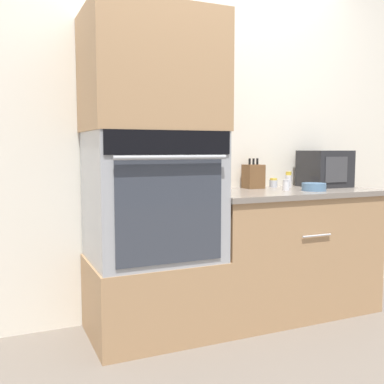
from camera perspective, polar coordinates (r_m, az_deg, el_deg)
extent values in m
plane|color=#6B6056|center=(2.85, 5.08, -18.33)|extent=(12.00, 12.00, 0.00)
cube|color=silver|center=(3.17, -0.26, 7.34)|extent=(8.00, 0.05, 2.50)
cube|color=#A87F56|center=(2.87, -4.90, -13.03)|extent=(0.78, 0.60, 0.48)
cube|color=#9EA0A5|center=(2.73, -5.01, -0.51)|extent=(0.76, 0.59, 0.77)
cube|color=black|center=(2.44, -2.80, 6.32)|extent=(0.73, 0.01, 0.13)
cube|color=#3FBFF2|center=(2.43, -2.77, 6.32)|extent=(0.09, 0.00, 0.03)
cube|color=#333842|center=(2.46, -2.76, -2.48)|extent=(0.62, 0.01, 0.58)
cylinder|color=#9EA0A5|center=(2.41, -2.53, 4.41)|extent=(0.64, 0.02, 0.02)
cube|color=#A87F56|center=(2.75, -5.15, 14.80)|extent=(0.78, 0.60, 0.69)
cube|color=#A87F56|center=(3.27, 11.98, -7.61)|extent=(1.21, 0.60, 0.83)
cube|color=slate|center=(3.20, 12.14, -0.04)|extent=(1.23, 0.63, 0.03)
cylinder|color=#B7B7BC|center=(2.99, 15.56, -5.35)|extent=(0.22, 0.01, 0.01)
cube|color=#232326|center=(3.52, 16.48, 2.86)|extent=(0.32, 0.29, 0.27)
cube|color=#3D3D3F|center=(3.39, 17.86, 2.73)|extent=(0.20, 0.01, 0.18)
cube|color=brown|center=(3.27, 7.79, 1.97)|extent=(0.13, 0.12, 0.17)
cylinder|color=black|center=(3.25, 7.33, 3.86)|extent=(0.02, 0.02, 0.04)
cylinder|color=black|center=(3.27, 7.81, 3.86)|extent=(0.02, 0.02, 0.04)
cylinder|color=black|center=(3.29, 8.30, 3.86)|extent=(0.02, 0.02, 0.04)
cylinder|color=#517599|center=(3.17, 15.22, 0.63)|extent=(0.16, 0.16, 0.05)
cylinder|color=silver|center=(3.15, 11.85, 0.73)|extent=(0.05, 0.05, 0.06)
cylinder|color=#B7B7BC|center=(3.15, 11.86, 1.40)|extent=(0.04, 0.04, 0.02)
cylinder|color=silver|center=(3.40, 12.15, 1.35)|extent=(0.05, 0.05, 0.09)
cylinder|color=gold|center=(3.39, 12.17, 2.33)|extent=(0.04, 0.04, 0.03)
cylinder|color=silver|center=(3.39, 10.29, 1.05)|extent=(0.06, 0.06, 0.05)
cylinder|color=gold|center=(3.39, 10.30, 1.63)|extent=(0.05, 0.05, 0.01)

